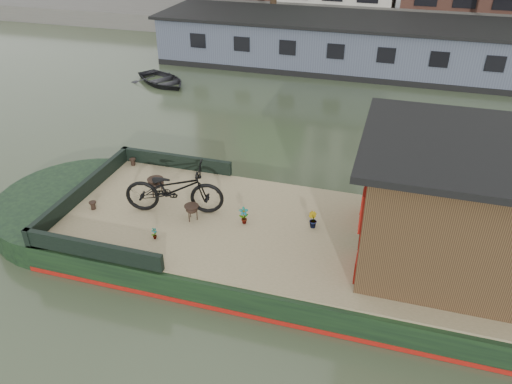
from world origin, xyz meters
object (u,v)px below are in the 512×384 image
(cabin, at_px, (468,205))
(brazier_front, at_px, (156,187))
(bicycle, at_px, (174,189))
(potted_plant_a, at_px, (244,216))
(dinghy, at_px, (162,77))
(brazier_rear, at_px, (192,213))

(cabin, xyz_separation_m, brazier_front, (-6.53, 0.53, -1.01))
(brazier_front, bearing_deg, bicycle, -35.18)
(bicycle, bearing_deg, potted_plant_a, -104.43)
(brazier_front, bearing_deg, dinghy, 115.50)
(bicycle, bearing_deg, brazier_rear, -127.17)
(bicycle, height_order, potted_plant_a, bicycle)
(brazier_rear, relative_size, dinghy, 0.13)
(bicycle, distance_m, brazier_front, 0.94)
(cabin, bearing_deg, bicycle, 179.70)
(potted_plant_a, relative_size, brazier_front, 0.91)
(cabin, relative_size, brazier_rear, 11.26)
(cabin, distance_m, dinghy, 14.53)
(brazier_front, bearing_deg, potted_plant_a, -13.19)
(potted_plant_a, height_order, brazier_rear, potted_plant_a)
(potted_plant_a, xyz_separation_m, dinghy, (-6.60, 9.56, -0.56))
(brazier_front, xyz_separation_m, brazier_rear, (1.19, -0.72, -0.04))
(potted_plant_a, distance_m, brazier_rear, 1.12)
(bicycle, height_order, brazier_rear, bicycle)
(bicycle, distance_m, dinghy, 10.80)
(bicycle, relative_size, brazier_front, 5.02)
(potted_plant_a, relative_size, brazier_rear, 1.10)
(bicycle, xyz_separation_m, potted_plant_a, (1.58, -0.04, -0.37))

